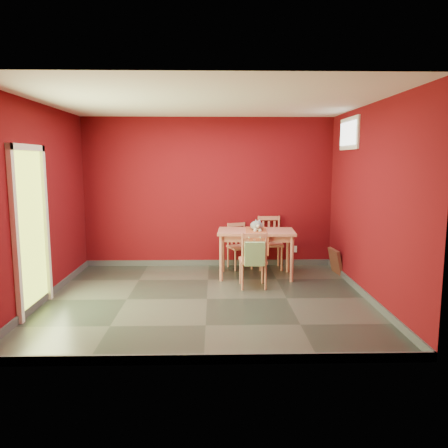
{
  "coord_description": "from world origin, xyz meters",
  "views": [
    {
      "loc": [
        0.11,
        -5.93,
        1.93
      ],
      "look_at": [
        0.25,
        0.45,
        1.0
      ],
      "focal_mm": 35.0,
      "sensor_mm": 36.0,
      "label": 1
    }
  ],
  "objects_px": {
    "chair_far_right": "(270,242)",
    "cat": "(257,224)",
    "chair_near": "(253,259)",
    "tote_bag": "(255,254)",
    "dining_table": "(256,236)",
    "picture_frame": "(335,261)",
    "chair_far_left": "(239,245)"
  },
  "relations": [
    {
      "from": "chair_far_right",
      "to": "chair_far_left",
      "type": "bearing_deg",
      "value": 177.89
    },
    {
      "from": "chair_far_right",
      "to": "picture_frame",
      "type": "relative_size",
      "value": 2.12
    },
    {
      "from": "chair_far_right",
      "to": "cat",
      "type": "distance_m",
      "value": 0.79
    },
    {
      "from": "chair_far_right",
      "to": "tote_bag",
      "type": "relative_size",
      "value": 2.22
    },
    {
      "from": "chair_near",
      "to": "tote_bag",
      "type": "height_order",
      "value": "chair_near"
    },
    {
      "from": "chair_near",
      "to": "picture_frame",
      "type": "distance_m",
      "value": 1.71
    },
    {
      "from": "cat",
      "to": "dining_table",
      "type": "bearing_deg",
      "value": 165.81
    },
    {
      "from": "chair_near",
      "to": "dining_table",
      "type": "bearing_deg",
      "value": 80.88
    },
    {
      "from": "chair_far_right",
      "to": "tote_bag",
      "type": "xyz_separation_m",
      "value": [
        -0.41,
        -1.45,
        0.1
      ]
    },
    {
      "from": "cat",
      "to": "chair_near",
      "type": "bearing_deg",
      "value": -106.27
    },
    {
      "from": "cat",
      "to": "picture_frame",
      "type": "relative_size",
      "value": 0.99
    },
    {
      "from": "dining_table",
      "to": "cat",
      "type": "relative_size",
      "value": 2.99
    },
    {
      "from": "chair_far_right",
      "to": "cat",
      "type": "bearing_deg",
      "value": -116.5
    },
    {
      "from": "chair_near",
      "to": "cat",
      "type": "xyz_separation_m",
      "value": [
        0.11,
        0.64,
        0.45
      ]
    },
    {
      "from": "chair_far_left",
      "to": "chair_far_right",
      "type": "bearing_deg",
      "value": -2.11
    },
    {
      "from": "chair_far_right",
      "to": "dining_table",
      "type": "bearing_deg",
      "value": -117.12
    },
    {
      "from": "cat",
      "to": "tote_bag",
      "type": "bearing_deg",
      "value": -103.66
    },
    {
      "from": "tote_bag",
      "to": "cat",
      "type": "distance_m",
      "value": 0.92
    },
    {
      "from": "chair_far_right",
      "to": "picture_frame",
      "type": "bearing_deg",
      "value": -21.83
    },
    {
      "from": "dining_table",
      "to": "chair_far_right",
      "type": "bearing_deg",
      "value": 62.88
    },
    {
      "from": "chair_far_left",
      "to": "chair_far_right",
      "type": "distance_m",
      "value": 0.56
    },
    {
      "from": "picture_frame",
      "to": "chair_far_left",
      "type": "bearing_deg",
      "value": 164.47
    },
    {
      "from": "chair_far_left",
      "to": "dining_table",
      "type": "bearing_deg",
      "value": -68.14
    },
    {
      "from": "chair_far_left",
      "to": "picture_frame",
      "type": "bearing_deg",
      "value": -15.53
    },
    {
      "from": "tote_bag",
      "to": "chair_far_right",
      "type": "bearing_deg",
      "value": 74.4
    },
    {
      "from": "chair_near",
      "to": "tote_bag",
      "type": "xyz_separation_m",
      "value": [
        0.0,
        -0.21,
        0.13
      ]
    },
    {
      "from": "tote_bag",
      "to": "cat",
      "type": "relative_size",
      "value": 0.97
    },
    {
      "from": "cat",
      "to": "picture_frame",
      "type": "distance_m",
      "value": 1.55
    },
    {
      "from": "tote_bag",
      "to": "picture_frame",
      "type": "distance_m",
      "value": 1.84
    },
    {
      "from": "chair_far_left",
      "to": "cat",
      "type": "xyz_separation_m",
      "value": [
        0.25,
        -0.62,
        0.48
      ]
    },
    {
      "from": "dining_table",
      "to": "cat",
      "type": "height_order",
      "value": "cat"
    },
    {
      "from": "dining_table",
      "to": "tote_bag",
      "type": "xyz_separation_m",
      "value": [
        -0.1,
        -0.86,
        -0.11
      ]
    }
  ]
}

